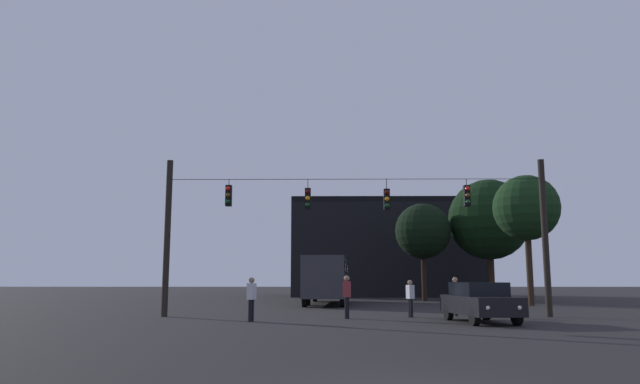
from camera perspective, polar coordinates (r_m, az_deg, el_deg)
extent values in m
plane|color=black|center=(33.31, 2.94, -11.42)|extent=(168.00, 168.00, 0.00)
cylinder|color=black|center=(26.77, -14.91, -4.34)|extent=(0.28, 0.28, 7.01)
cylinder|color=black|center=(27.56, 21.41, -4.15)|extent=(0.28, 0.28, 7.01)
cylinder|color=black|center=(26.14, 3.48, 1.28)|extent=(16.90, 0.02, 0.02)
cylinder|color=black|center=(26.46, -9.01, 0.94)|extent=(0.03, 0.03, 0.26)
cube|color=black|center=(26.37, -9.04, -0.36)|extent=(0.26, 0.32, 0.95)
sphere|color=red|center=(26.23, -9.09, 0.34)|extent=(0.20, 0.20, 0.20)
sphere|color=#5B3D0C|center=(26.19, -9.11, -0.31)|extent=(0.20, 0.20, 0.20)
sphere|color=#0C4219|center=(26.15, -9.12, -0.96)|extent=(0.20, 0.20, 0.20)
cylinder|color=black|center=(26.08, -1.21, 0.80)|extent=(0.03, 0.03, 0.41)
cube|color=black|center=(25.98, -1.21, -0.67)|extent=(0.26, 0.32, 0.95)
sphere|color=#510A0A|center=(25.85, -1.23, 0.04)|extent=(0.20, 0.20, 0.20)
sphere|color=orange|center=(25.80, -1.23, -0.62)|extent=(0.20, 0.20, 0.20)
sphere|color=#0C4219|center=(25.76, -1.23, -1.28)|extent=(0.20, 0.20, 0.20)
cylinder|color=black|center=(26.21, 6.61, 0.77)|extent=(0.03, 0.03, 0.45)
cube|color=black|center=(26.10, 6.63, -0.74)|extent=(0.26, 0.32, 0.95)
sphere|color=#510A0A|center=(25.97, 6.66, -0.03)|extent=(0.20, 0.20, 0.20)
sphere|color=orange|center=(25.93, 6.67, -0.68)|extent=(0.20, 0.20, 0.20)
sphere|color=#0C4219|center=(25.89, 6.69, -1.34)|extent=(0.20, 0.20, 0.20)
cylinder|color=black|center=(26.84, 14.30, 0.94)|extent=(0.03, 0.03, 0.29)
cube|color=black|center=(26.74, 14.35, -0.37)|extent=(0.26, 0.32, 0.95)
sphere|color=red|center=(26.61, 14.42, 0.32)|extent=(0.20, 0.20, 0.20)
sphere|color=#5B3D0C|center=(26.57, 14.44, -0.31)|extent=(0.20, 0.20, 0.20)
sphere|color=#0C4219|center=(26.53, 14.46, -0.96)|extent=(0.20, 0.20, 0.20)
cube|color=#2D2D33|center=(38.55, 0.73, -8.44)|extent=(3.09, 11.12, 2.50)
cube|color=black|center=(38.56, 0.73, -7.53)|extent=(3.10, 10.46, 0.70)
cylinder|color=black|center=(42.59, -0.49, -10.13)|extent=(0.33, 1.01, 1.00)
cylinder|color=black|center=(42.48, 2.54, -10.13)|extent=(0.33, 1.01, 1.00)
cylinder|color=black|center=(36.45, -1.23, -10.40)|extent=(0.33, 1.01, 1.00)
cylinder|color=black|center=(36.33, 2.32, -10.40)|extent=(0.33, 1.01, 1.00)
cylinder|color=black|center=(34.48, -1.52, -10.50)|extent=(0.33, 1.01, 1.00)
cylinder|color=black|center=(34.35, 2.23, -10.50)|extent=(0.33, 1.01, 1.00)
cube|color=beige|center=(41.85, 0.97, -7.61)|extent=(2.60, 0.94, 0.56)
cube|color=beige|center=(35.81, 0.49, -7.45)|extent=(2.60, 0.94, 0.56)
cube|color=black|center=(23.30, 15.60, -10.74)|extent=(2.30, 4.48, 0.68)
cube|color=black|center=(23.42, 15.40, -9.26)|extent=(1.85, 2.49, 0.52)
cylinder|color=black|center=(22.32, 18.93, -11.58)|extent=(0.29, 0.66, 0.64)
cylinder|color=black|center=(21.71, 15.06, -11.84)|extent=(0.29, 0.66, 0.64)
cylinder|color=black|center=(24.92, 16.13, -11.33)|extent=(0.29, 0.66, 0.64)
cylinder|color=black|center=(24.38, 12.62, -11.53)|extent=(0.29, 0.66, 0.64)
sphere|color=white|center=(21.59, 19.13, -10.78)|extent=(0.18, 0.18, 0.18)
sphere|color=white|center=(21.13, 16.25, -10.96)|extent=(0.18, 0.18, 0.18)
cylinder|color=black|center=(25.81, 8.88, -11.29)|extent=(0.14, 0.14, 0.79)
cylinder|color=black|center=(25.67, 9.05, -11.30)|extent=(0.14, 0.14, 0.79)
cube|color=silver|center=(25.71, 8.93, -9.75)|extent=(0.34, 0.42, 0.59)
sphere|color=#8C6B51|center=(25.71, 8.91, -8.85)|extent=(0.21, 0.21, 0.21)
cylinder|color=black|center=(27.15, 13.30, -10.96)|extent=(0.14, 0.14, 0.86)
cylinder|color=black|center=(26.99, 13.33, -10.97)|extent=(0.14, 0.14, 0.86)
cube|color=silver|center=(27.05, 13.26, -9.38)|extent=(0.29, 0.39, 0.64)
sphere|color=#8C6B51|center=(27.05, 13.23, -8.45)|extent=(0.23, 0.23, 0.23)
cylinder|color=black|center=(24.74, 2.75, -11.39)|extent=(0.14, 0.14, 0.89)
cylinder|color=black|center=(24.59, 2.62, -11.41)|extent=(0.14, 0.14, 0.89)
cube|color=maroon|center=(24.64, 2.67, -9.60)|extent=(0.35, 0.42, 0.66)
sphere|color=#8C6B51|center=(24.63, 2.67, -8.55)|extent=(0.24, 0.24, 0.24)
cylinder|color=black|center=(23.21, -6.74, -11.58)|extent=(0.14, 0.14, 0.85)
cylinder|color=black|center=(23.07, -6.94, -11.59)|extent=(0.14, 0.14, 0.85)
cube|color=silver|center=(23.11, -6.81, -9.75)|extent=(0.36, 0.42, 0.64)
sphere|color=#8C6B51|center=(23.11, -6.79, -8.68)|extent=(0.23, 0.23, 0.23)
cube|color=black|center=(56.81, 6.49, -5.89)|extent=(17.84, 10.33, 8.52)
cube|color=black|center=(57.19, 6.41, -1.37)|extent=(17.84, 10.33, 0.50)
cylinder|color=#2D2116|center=(38.41, 20.05, -7.07)|extent=(0.39, 0.39, 4.65)
sphere|color=black|center=(38.66, 19.77, -1.48)|extent=(4.14, 4.14, 4.14)
cylinder|color=black|center=(43.96, 10.27, -8.16)|extent=(0.39, 0.39, 3.74)
sphere|color=black|center=(44.10, 10.16, -3.83)|extent=(4.19, 4.19, 4.19)
cylinder|color=#2D2116|center=(45.84, 16.61, -7.79)|extent=(0.49, 0.49, 4.00)
sphere|color=black|center=(46.05, 16.39, -2.62)|extent=(6.16, 6.16, 6.16)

